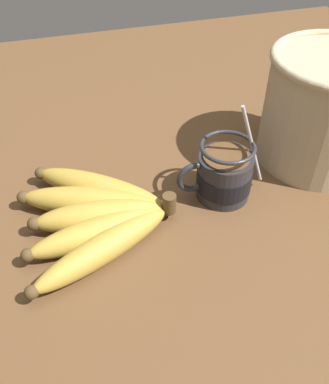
% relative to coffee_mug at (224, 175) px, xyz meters
% --- Properties ---
extents(table, '(1.30, 1.30, 0.04)m').
position_rel_coffee_mug_xyz_m(table, '(0.04, -0.03, -0.06)').
color(table, brown).
rests_on(table, ground).
extents(coffee_mug, '(0.14, 0.08, 0.16)m').
position_rel_coffee_mug_xyz_m(coffee_mug, '(0.00, 0.00, 0.00)').
color(coffee_mug, '#28282D').
rests_on(coffee_mug, table).
extents(banana_bunch, '(0.22, 0.26, 0.04)m').
position_rel_coffee_mug_xyz_m(banana_bunch, '(0.19, 0.01, -0.02)').
color(banana_bunch, '#4C381E').
rests_on(banana_bunch, table).
extents(woven_basket, '(0.20, 0.20, 0.18)m').
position_rel_coffee_mug_xyz_m(woven_basket, '(-0.19, -0.05, 0.06)').
color(woven_basket, tan).
rests_on(woven_basket, table).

